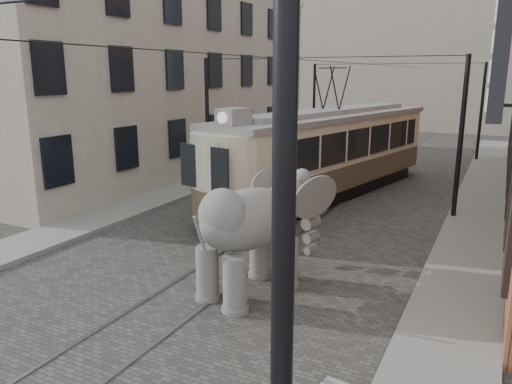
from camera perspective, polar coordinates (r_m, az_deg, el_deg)
The scene contains 9 objects.
ground at distance 15.67m, azimuth 0.25°, elevation -6.32°, with size 120.00×120.00×0.00m, color #474441.
tram_rails at distance 15.66m, azimuth 0.25°, elevation -6.27°, with size 1.54×80.00×0.02m, color slate, non-canonical shape.
sidewalk_right at distance 14.20m, azimuth 22.77°, elevation -9.26°, with size 2.00×60.00×0.15m, color slate.
sidewalk_left at distance 19.30m, azimuth -17.31°, elevation -2.86°, with size 2.00×60.00×0.15m, color slate.
stucco_building at distance 29.10m, azimuth -10.65°, elevation 12.69°, with size 7.00×24.00×10.00m, color gray.
distant_block at distance 53.61m, azimuth 20.41°, elevation 14.53°, with size 28.00×10.00×14.00m, color gray.
catenary at distance 19.54m, azimuth 6.34°, elevation 6.64°, with size 11.00×30.20×6.00m, color black, non-canonical shape.
tram at distance 21.77m, azimuth 8.57°, elevation 6.76°, with size 2.92×14.15×5.61m, color beige, non-canonical shape.
elephant at distance 12.02m, azimuth -0.90°, elevation -5.15°, with size 2.65×4.80×2.94m, color #5F5D58, non-canonical shape.
Camera 1 is at (6.58, -13.18, 5.32)m, focal length 34.53 mm.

